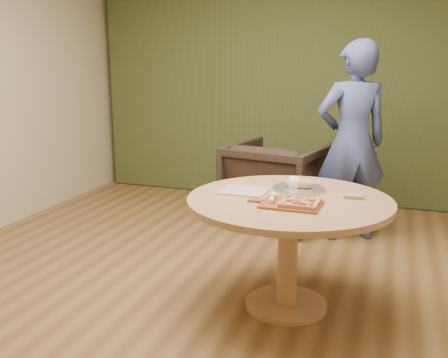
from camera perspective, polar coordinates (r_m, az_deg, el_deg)
room_shell at (r=3.06m, az=-2.07°, el=9.67°), size 5.04×6.04×2.84m
curtain at (r=5.85m, az=8.40°, el=11.23°), size 4.80×0.14×2.78m
pedestal_table at (r=3.23m, az=7.40°, el=-4.55°), size 1.30×1.30×0.75m
pizza_paddle at (r=3.02m, az=7.51°, el=-2.85°), size 0.45×0.29×0.01m
flatbread_pizza at (r=2.99m, az=8.69°, el=-2.66°), size 0.22×0.22×0.04m
cutlery_roll at (r=3.06m, az=5.57°, el=-2.15°), size 0.05×0.20×0.03m
newspaper at (r=3.31m, az=2.31°, el=-1.38°), size 0.30×0.25×0.01m
serving_tray at (r=3.39m, az=8.55°, el=-1.11°), size 0.36×0.36×0.02m
bread_roll at (r=3.39m, az=8.43°, el=-0.51°), size 0.19×0.09×0.09m
green_packet at (r=3.27m, az=14.56°, el=-1.89°), size 0.13×0.11×0.02m
armchair at (r=4.98m, az=6.15°, el=-0.03°), size 1.04×0.99×0.91m
person_standing at (r=4.60m, az=14.40°, el=4.09°), size 0.78×0.68×1.78m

